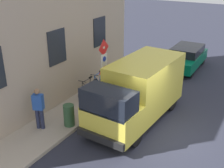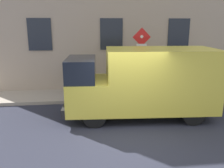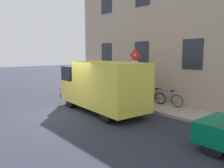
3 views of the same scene
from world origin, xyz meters
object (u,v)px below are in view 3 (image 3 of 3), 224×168
delivery_van (102,85)px  litter_bin (108,90)px  pedestrian (111,81)px  bicycle_blue (168,99)px  bicycle_black (153,96)px  sign_post_stacked (135,70)px

delivery_van → litter_bin: delivery_van is taller
delivery_van → pedestrian: (2.90, 2.85, -0.26)m
bicycle_blue → bicycle_black: bearing=-7.9°
bicycle_black → pedestrian: bearing=1.1°
sign_post_stacked → litter_bin: bearing=86.5°
sign_post_stacked → delivery_van: sign_post_stacked is taller
delivery_van → bicycle_blue: delivery_van is taller
pedestrian → bicycle_blue: bearing=160.5°
sign_post_stacked → bicycle_black: (1.16, -0.34, -1.50)m
delivery_van → bicycle_blue: size_ratio=3.17×
bicycle_black → litter_bin: 2.96m
bicycle_black → pedestrian: (-0.16, 3.55, 0.56)m
sign_post_stacked → bicycle_blue: sign_post_stacked is taller
litter_bin → delivery_van: bearing=-134.5°
sign_post_stacked → delivery_van: bearing=169.6°
delivery_van → bicycle_blue: (3.06, -1.67, -0.82)m
bicycle_blue → pedestrian: size_ratio=1.00×
bicycle_black → pedestrian: size_ratio=1.00×
bicycle_blue → pedestrian: (-0.16, 4.52, 0.56)m
delivery_van → bicycle_blue: 3.58m
bicycle_blue → pedestrian: pedestrian is taller
litter_bin → sign_post_stacked: bearing=-93.5°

